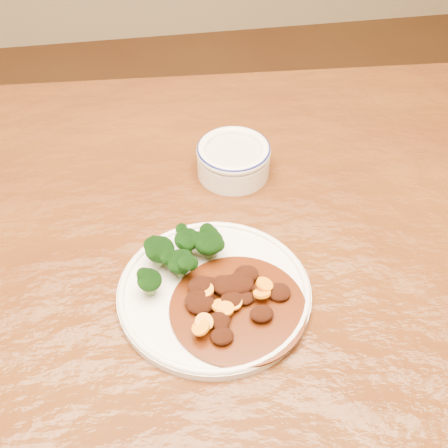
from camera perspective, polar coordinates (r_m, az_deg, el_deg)
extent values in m
cube|color=#512B0E|center=(0.82, -1.03, -4.46)|extent=(1.55, 0.99, 0.04)
cylinder|color=white|center=(0.77, -0.90, -6.38)|extent=(0.24, 0.24, 0.01)
torus|color=white|center=(0.76, -0.90, -6.13)|extent=(0.24, 0.24, 0.01)
cylinder|color=#6B8E49|center=(0.76, -6.72, -5.93)|extent=(0.01, 0.01, 0.01)
ellipsoid|color=black|center=(0.75, -6.83, -5.13)|extent=(0.03, 0.03, 0.02)
cylinder|color=#6B8E49|center=(0.80, -1.40, -2.61)|extent=(0.01, 0.01, 0.01)
ellipsoid|color=black|center=(0.78, -1.42, -1.66)|extent=(0.04, 0.04, 0.03)
cylinder|color=#6B8E49|center=(0.80, -3.33, -2.29)|extent=(0.01, 0.01, 0.01)
ellipsoid|color=black|center=(0.79, -3.39, -1.42)|extent=(0.03, 0.03, 0.03)
cylinder|color=#6B8E49|center=(0.78, -3.95, -4.34)|extent=(0.01, 0.01, 0.01)
ellipsoid|color=black|center=(0.76, -4.02, -3.46)|extent=(0.03, 0.03, 0.03)
cylinder|color=#6B8E49|center=(0.79, -5.80, -3.25)|extent=(0.01, 0.01, 0.01)
ellipsoid|color=black|center=(0.78, -5.90, -2.32)|extent=(0.04, 0.04, 0.03)
cylinder|color=#4B1E08|center=(0.75, 1.28, -7.75)|extent=(0.16, 0.16, 0.00)
ellipsoid|color=black|center=(0.75, -2.26, -6.47)|extent=(0.03, 0.02, 0.01)
ellipsoid|color=black|center=(0.71, -0.16, -10.21)|extent=(0.03, 0.02, 0.01)
ellipsoid|color=black|center=(0.76, -1.40, -5.54)|extent=(0.02, 0.02, 0.01)
ellipsoid|color=black|center=(0.74, -2.17, -7.29)|extent=(0.03, 0.03, 0.02)
ellipsoid|color=black|center=(0.76, -0.22, -5.39)|extent=(0.02, 0.02, 0.01)
ellipsoid|color=black|center=(0.75, -1.58, -6.63)|extent=(0.02, 0.02, 0.01)
ellipsoid|color=black|center=(0.72, -0.41, -8.80)|extent=(0.02, 0.02, 0.01)
ellipsoid|color=black|center=(0.75, 5.07, -6.22)|extent=(0.03, 0.03, 0.01)
ellipsoid|color=black|center=(0.74, 0.75, -6.93)|extent=(0.03, 0.03, 0.01)
ellipsoid|color=black|center=(0.75, 1.91, -6.75)|extent=(0.02, 0.02, 0.01)
ellipsoid|color=black|center=(0.73, 3.47, -8.20)|extent=(0.03, 0.02, 0.01)
ellipsoid|color=black|center=(0.74, -2.31, -6.69)|extent=(0.03, 0.02, 0.01)
ellipsoid|color=black|center=(0.75, 1.42, -5.47)|extent=(0.04, 0.03, 0.02)
ellipsoid|color=black|center=(0.75, -2.09, -5.69)|extent=(0.03, 0.03, 0.02)
ellipsoid|color=black|center=(0.77, 2.04, -4.60)|extent=(0.03, 0.03, 0.02)
ellipsoid|color=black|center=(0.72, -0.27, -9.19)|extent=(0.02, 0.02, 0.01)
ellipsoid|color=black|center=(0.75, 0.31, -5.65)|extent=(0.03, 0.03, 0.02)
ellipsoid|color=black|center=(0.74, -2.71, -6.95)|extent=(0.02, 0.02, 0.01)
cylinder|color=orange|center=(0.74, 3.49, -6.34)|extent=(0.03, 0.03, 0.01)
cylinder|color=orange|center=(0.71, -1.84, -8.94)|extent=(0.03, 0.03, 0.02)
cylinder|color=orange|center=(0.73, 0.10, -7.76)|extent=(0.03, 0.03, 0.01)
cylinder|color=orange|center=(0.74, -1.75, -6.04)|extent=(0.03, 0.03, 0.01)
cylinder|color=orange|center=(0.71, -2.13, -9.43)|extent=(0.03, 0.03, 0.01)
cylinder|color=orange|center=(0.74, 0.85, -7.18)|extent=(0.03, 0.03, 0.01)
cylinder|color=orange|center=(0.75, -2.09, -6.38)|extent=(0.03, 0.03, 0.01)
cylinder|color=orange|center=(0.75, 3.73, -5.52)|extent=(0.03, 0.03, 0.01)
cylinder|color=orange|center=(0.73, -0.31, -7.48)|extent=(0.03, 0.03, 0.01)
cylinder|color=white|center=(0.92, 0.86, 5.55)|extent=(0.11, 0.11, 0.03)
cylinder|color=beige|center=(0.91, 0.88, 6.57)|extent=(0.08, 0.08, 0.01)
torus|color=white|center=(0.91, 0.88, 6.74)|extent=(0.11, 0.11, 0.01)
torus|color=navy|center=(0.91, 0.88, 6.92)|extent=(0.11, 0.11, 0.00)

